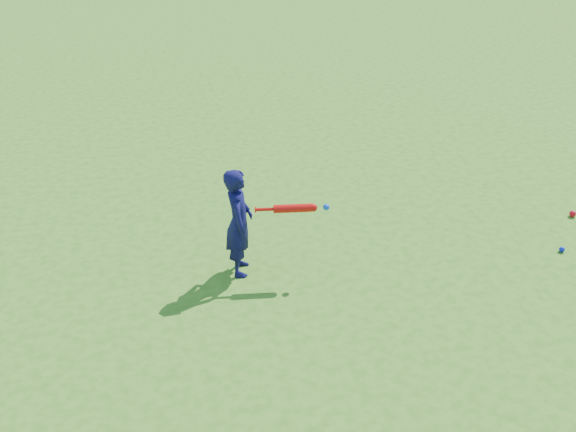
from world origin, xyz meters
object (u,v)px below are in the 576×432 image
(ground_ball_blue, at_px, (562,249))
(bat_swing, at_px, (297,208))
(ground_ball_red, at_px, (573,214))
(child, at_px, (239,222))

(ground_ball_blue, relative_size, bat_swing, 0.08)
(ground_ball_blue, distance_m, bat_swing, 3.05)
(ground_ball_red, height_order, ground_ball_blue, ground_ball_red)
(ground_ball_blue, bearing_deg, child, 173.18)
(ground_ball_blue, bearing_deg, bat_swing, 174.36)
(child, distance_m, bat_swing, 0.61)
(bat_swing, bearing_deg, ground_ball_blue, 2.51)
(ground_ball_red, bearing_deg, child, -176.38)
(ground_ball_red, distance_m, bat_swing, 3.63)
(child, xyz_separation_m, ground_ball_red, (4.11, 0.26, -0.55))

